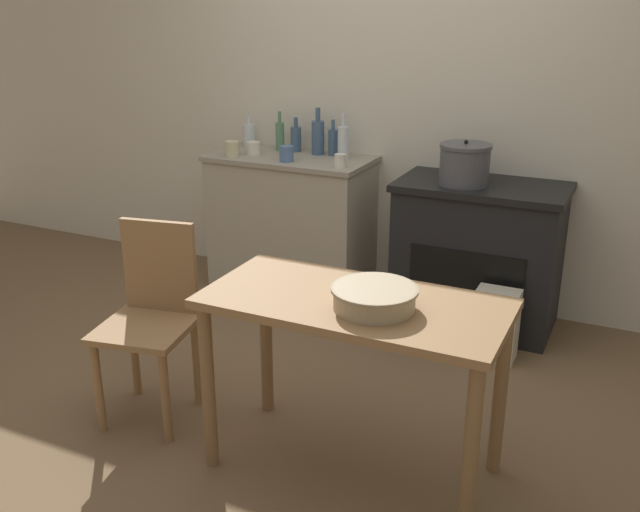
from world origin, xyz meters
The scene contains 19 objects.
ground_plane centered at (0.00, 0.00, 0.00)m, with size 14.00×14.00×0.00m, color brown.
wall_back centered at (0.00, 1.58, 1.27)m, with size 8.00×0.07×2.55m.
counter_cabinet centered at (-0.60, 1.29, 0.46)m, with size 1.04×0.55×0.91m.
stove centered at (0.64, 1.28, 0.43)m, with size 0.96×0.57×0.87m.
work_table centered at (0.54, -0.35, 0.64)m, with size 1.18×0.57×0.77m.
chair centered at (-0.48, -0.33, 0.49)m, with size 0.47×0.47×0.91m.
flour_sack centered at (0.86, 0.87, 0.20)m, with size 0.23×0.16×0.39m, color beige.
stock_pot centered at (0.55, 1.21, 0.98)m, with size 0.29×0.29×0.25m.
mixing_bowl_large centered at (0.64, -0.40, 0.81)m, with size 0.33×0.33×0.08m.
bottle_far_left centered at (-0.46, 1.41, 1.02)m, with size 0.08×0.08×0.30m.
bottle_left centered at (-0.64, 1.44, 0.99)m, with size 0.07×0.07×0.22m.
bottle_mid_left centered at (-1.00, 1.45, 0.99)m, with size 0.08×0.08×0.21m.
bottle_center_left centered at (-0.74, 1.42, 1.01)m, with size 0.06×0.06×0.26m.
bottle_center centered at (-0.27, 1.37, 1.02)m, with size 0.07×0.07×0.28m.
bottle_center_right centered at (-0.36, 1.43, 1.00)m, with size 0.06×0.06×0.23m.
cup_mid_right centered at (-0.55, 1.14, 0.96)m, with size 0.09×0.09×0.10m, color #4C6B99.
cup_right centered at (-0.18, 1.12, 0.95)m, with size 0.07×0.07×0.08m, color silver.
cup_far_right centered at (-0.93, 1.11, 0.96)m, with size 0.09×0.09×0.10m, color beige.
cup_end_right centered at (-0.84, 1.23, 0.95)m, with size 0.09×0.09×0.08m, color silver.
Camera 1 is at (1.51, -2.69, 1.86)m, focal length 40.00 mm.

